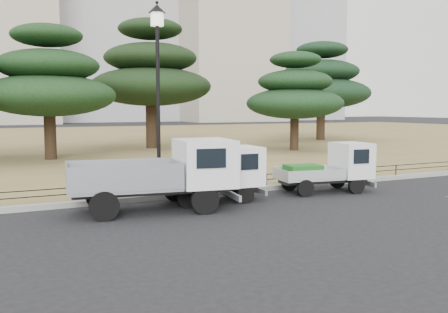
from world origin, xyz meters
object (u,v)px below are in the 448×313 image
truck_kei_front (218,175)px  street_lamp (158,67)px  truck_large (163,172)px  truck_kei_rear (331,168)px

truck_kei_front → street_lamp: (-1.40, 1.36, 3.24)m
truck_large → truck_kei_rear: 6.07m
truck_kei_rear → street_lamp: 6.55m
truck_kei_front → truck_kei_rear: 4.10m
truck_kei_front → truck_kei_rear: size_ratio=0.96×
truck_large → street_lamp: bearing=81.9°
truck_kei_front → street_lamp: bearing=138.4°
truck_kei_rear → truck_large: bearing=-167.1°
truck_large → street_lamp: 3.58m
truck_kei_front → truck_kei_rear: (4.10, -0.14, 0.00)m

